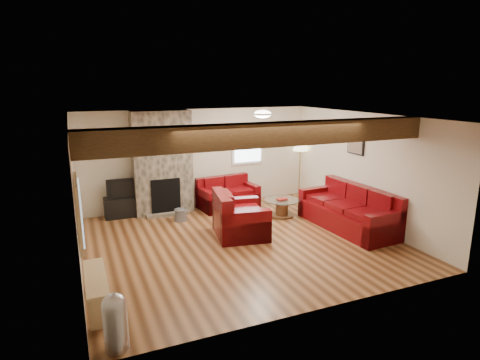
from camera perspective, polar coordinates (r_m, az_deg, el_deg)
The scene contains 18 objects.
room at distance 7.82m, azimuth 0.07°, elevation -0.20°, with size 8.00×8.00×8.00m.
oak_beam at distance 6.51m, azimuth 4.38°, elevation 6.50°, with size 6.00×0.36×0.38m, color black.
chimney_breast at distance 9.87m, azimuth -10.99°, elevation 2.25°, with size 1.40×0.67×2.50m.
back_window at distance 10.73m, azimuth 1.08°, elevation 5.17°, with size 0.90×0.08×1.10m, color white, non-canonical shape.
hatch_window at distance 5.74m, azimuth -21.93°, elevation -4.21°, with size 0.08×1.00×0.90m, color tan, non-canonical shape.
ceiling_dome at distance 8.81m, azimuth 3.22°, elevation 9.17°, with size 0.40×0.40×0.18m, color white, non-canonical shape.
artwork_back at distance 10.29m, azimuth -5.07°, elevation 5.61°, with size 0.42×0.06×0.52m, color black, non-canonical shape.
artwork_right at distance 9.49m, azimuth 16.09°, elevation 4.78°, with size 0.06×0.55×0.42m, color black, non-canonical shape.
sofa_three at distance 9.10m, azimuth 15.10°, elevation -3.85°, with size 2.38×1.00×0.92m, color #470508, non-canonical shape.
loveseat at distance 10.25m, azimuth -1.71°, elevation -1.86°, with size 1.47×0.84×0.78m, color #470508, non-canonical shape.
armchair_red at distance 8.37m, azimuth 0.09°, elevation -4.86°, with size 1.15×1.01×0.93m, color #470508, non-canonical shape.
coffee_table at distance 9.69m, azimuth 5.98°, elevation -3.96°, with size 0.84×0.84×0.44m.
tv_cabinet at distance 10.00m, azimuth -16.00°, elevation -3.67°, with size 0.97×0.39×0.48m, color black.
television at distance 9.87m, azimuth -16.17°, elevation -1.02°, with size 0.82×0.11×0.47m, color black.
floor_lamp at distance 11.15m, azimuth 8.58°, elevation 4.45°, with size 0.41×0.41×1.61m.
pine_bench at distance 6.23m, azimuth -19.71°, elevation -14.71°, with size 0.29×1.24×0.47m, color tan, non-canonical shape.
pedal_bin at distance 5.23m, azimuth -17.31°, elevation -18.67°, with size 0.29×0.29×0.73m, color #B2B2B7, non-canonical shape.
coal_bucket at distance 9.45m, azimuth -8.48°, elevation -4.91°, with size 0.30×0.30×0.28m, color slate, non-canonical shape.
Camera 1 is at (-2.96, -7.00, 3.09)m, focal length 30.00 mm.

